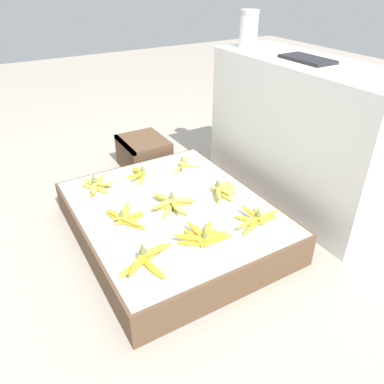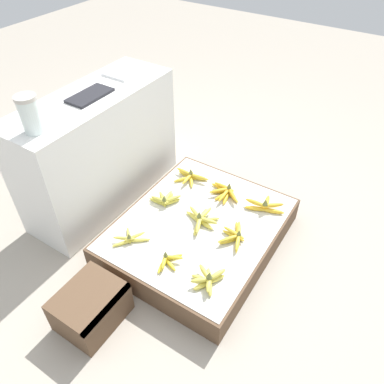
{
  "view_description": "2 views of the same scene",
  "coord_description": "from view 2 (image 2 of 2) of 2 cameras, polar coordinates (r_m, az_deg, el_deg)",
  "views": [
    {
      "loc": [
        1.49,
        -0.75,
        1.29
      ],
      "look_at": [
        0.01,
        0.12,
        0.24
      ],
      "focal_mm": 35.0,
      "sensor_mm": 36.0,
      "label": 1
    },
    {
      "loc": [
        -1.47,
        -0.88,
        1.95
      ],
      "look_at": [
        0.05,
        0.09,
        0.37
      ],
      "focal_mm": 35.0,
      "sensor_mm": 36.0,
      "label": 2
    }
  ],
  "objects": [
    {
      "name": "ground_plane",
      "position": [
        2.59,
        1.04,
        -7.53
      ],
      "size": [
        10.0,
        10.0,
        0.0
      ],
      "primitive_type": "plane",
      "color": "#A89E8E"
    },
    {
      "name": "display_platform",
      "position": [
        2.53,
        1.06,
        -6.15
      ],
      "size": [
        1.15,
        0.96,
        0.18
      ],
      "color": "brown",
      "rests_on": "ground_plane"
    },
    {
      "name": "back_vendor_table",
      "position": [
        2.75,
        -13.86,
        6.24
      ],
      "size": [
        1.23,
        0.44,
        0.85
      ],
      "color": "white",
      "rests_on": "ground_plane"
    },
    {
      "name": "wooden_crate",
      "position": [
        2.23,
        -15.14,
        -16.54
      ],
      "size": [
        0.36,
        0.3,
        0.23
      ],
      "color": "brown",
      "rests_on": "ground_plane"
    },
    {
      "name": "banana_bunch_front_left",
      "position": [
        2.14,
        2.42,
        -13.16
      ],
      "size": [
        0.21,
        0.17,
        0.11
      ],
      "color": "#DBCC4C",
      "rests_on": "display_platform"
    },
    {
      "name": "banana_bunch_front_midleft",
      "position": [
        2.36,
        6.58,
        -6.71
      ],
      "size": [
        0.25,
        0.17,
        0.09
      ],
      "color": "gold",
      "rests_on": "display_platform"
    },
    {
      "name": "banana_bunch_front_midright",
      "position": [
        2.57,
        11.04,
        -2.07
      ],
      "size": [
        0.22,
        0.27,
        0.11
      ],
      "color": "gold",
      "rests_on": "display_platform"
    },
    {
      "name": "banana_bunch_middle_left",
      "position": [
        2.23,
        -3.64,
        -10.37
      ],
      "size": [
        0.2,
        0.12,
        0.09
      ],
      "color": "yellow",
      "rests_on": "display_platform"
    },
    {
      "name": "banana_bunch_middle_midleft",
      "position": [
        2.44,
        1.4,
        -4.17
      ],
      "size": [
        0.26,
        0.25,
        0.1
      ],
      "color": "#DBCC4C",
      "rests_on": "display_platform"
    },
    {
      "name": "banana_bunch_middle_midright",
      "position": [
        2.65,
        5.08,
        -0.04
      ],
      "size": [
        0.18,
        0.27,
        0.09
      ],
      "color": "gold",
      "rests_on": "display_platform"
    },
    {
      "name": "banana_bunch_back_left",
      "position": [
        2.37,
        -9.43,
        -6.99
      ],
      "size": [
        0.2,
        0.2,
        0.08
      ],
      "color": "#DBCC4C",
      "rests_on": "display_platform"
    },
    {
      "name": "banana_bunch_back_midleft",
      "position": [
        2.58,
        -4.1,
        -1.15
      ],
      "size": [
        0.16,
        0.2,
        0.1
      ],
      "color": "gold",
      "rests_on": "display_platform"
    },
    {
      "name": "banana_bunch_back_midright",
      "position": [
        2.77,
        -0.27,
        2.33
      ],
      "size": [
        0.19,
        0.27,
        0.09
      ],
      "color": "gold",
      "rests_on": "display_platform"
    },
    {
      "name": "glass_jar",
      "position": [
        2.2,
        -23.46,
        10.82
      ],
      "size": [
        0.12,
        0.12,
        0.21
      ],
      "color": "silver",
      "rests_on": "back_vendor_table"
    },
    {
      "name": "foam_tray_white",
      "position": [
        2.79,
        -10.43,
        17.54
      ],
      "size": [
        0.23,
        0.22,
        0.02
      ],
      "color": "white",
      "rests_on": "back_vendor_table"
    },
    {
      "name": "foam_tray_dark",
      "position": [
        2.52,
        -15.3,
        14.02
      ],
      "size": [
        0.29,
        0.16,
        0.02
      ],
      "color": "#232328",
      "rests_on": "back_vendor_table"
    }
  ]
}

